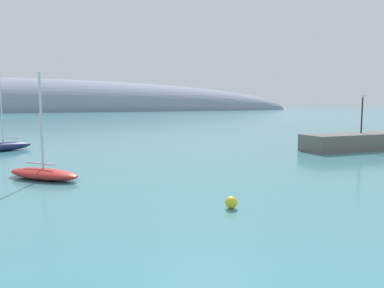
% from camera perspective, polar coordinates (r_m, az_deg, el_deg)
% --- Properties ---
extents(breakwater_rocks, '(18.80, 4.42, 1.86)m').
position_cam_1_polar(breakwater_rocks, '(48.98, 25.87, 0.45)').
color(breakwater_rocks, '#66605B').
rests_on(breakwater_rocks, ground).
extents(distant_ridge, '(397.99, 70.20, 39.98)m').
position_cam_1_polar(distant_ridge, '(250.16, -25.76, 4.46)').
color(distant_ridge, gray).
rests_on(distant_ridge, ground).
extents(sailboat_red_mid_mooring, '(5.53, 5.89, 7.50)m').
position_cam_1_polar(sailboat_red_mid_mooring, '(28.60, -21.67, -4.10)').
color(sailboat_red_mid_mooring, red).
rests_on(sailboat_red_mid_mooring, water).
extents(sailboat_navy_end_of_line, '(6.35, 4.22, 8.65)m').
position_cam_1_polar(sailboat_navy_end_of_line, '(46.97, -26.77, -0.29)').
color(sailboat_navy_end_of_line, navy).
rests_on(sailboat_navy_end_of_line, water).
extents(mooring_buoy_yellow, '(0.63, 0.63, 0.63)m').
position_cam_1_polar(mooring_buoy_yellow, '(19.48, 6.00, -8.84)').
color(mooring_buoy_yellow, yellow).
rests_on(mooring_buoy_yellow, water).
extents(harbor_lamp_post, '(0.36, 0.36, 4.49)m').
position_cam_1_polar(harbor_lamp_post, '(47.83, 24.48, 4.81)').
color(harbor_lamp_post, black).
rests_on(harbor_lamp_post, breakwater_rocks).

